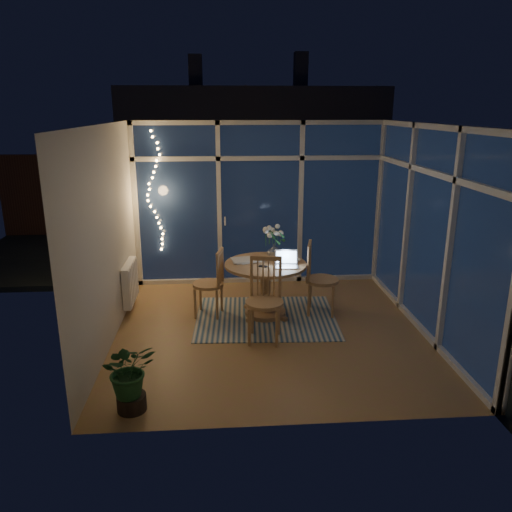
# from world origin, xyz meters

# --- Properties ---
(floor) EXTENTS (4.00, 4.00, 0.00)m
(floor) POSITION_xyz_m (0.00, 0.00, 0.00)
(floor) COLOR olive
(floor) RESTS_ON ground
(ceiling) EXTENTS (4.00, 4.00, 0.00)m
(ceiling) POSITION_xyz_m (0.00, 0.00, 2.60)
(ceiling) COLOR silver
(ceiling) RESTS_ON wall_back
(wall_back) EXTENTS (4.00, 0.04, 2.60)m
(wall_back) POSITION_xyz_m (0.00, 2.00, 1.30)
(wall_back) COLOR beige
(wall_back) RESTS_ON floor
(wall_front) EXTENTS (4.00, 0.04, 2.60)m
(wall_front) POSITION_xyz_m (0.00, -2.00, 1.30)
(wall_front) COLOR beige
(wall_front) RESTS_ON floor
(wall_left) EXTENTS (0.04, 4.00, 2.60)m
(wall_left) POSITION_xyz_m (-2.00, 0.00, 1.30)
(wall_left) COLOR beige
(wall_left) RESTS_ON floor
(wall_right) EXTENTS (0.04, 4.00, 2.60)m
(wall_right) POSITION_xyz_m (2.00, 0.00, 1.30)
(wall_right) COLOR beige
(wall_right) RESTS_ON floor
(window_wall_back) EXTENTS (4.00, 0.10, 2.60)m
(window_wall_back) POSITION_xyz_m (0.00, 1.96, 1.30)
(window_wall_back) COLOR silver
(window_wall_back) RESTS_ON floor
(window_wall_right) EXTENTS (0.10, 4.00, 2.60)m
(window_wall_right) POSITION_xyz_m (1.96, 0.00, 1.30)
(window_wall_right) COLOR silver
(window_wall_right) RESTS_ON floor
(radiator) EXTENTS (0.10, 0.70, 0.58)m
(radiator) POSITION_xyz_m (-1.94, 0.90, 0.40)
(radiator) COLOR white
(radiator) RESTS_ON wall_left
(fairy_lights) EXTENTS (0.24, 0.10, 1.85)m
(fairy_lights) POSITION_xyz_m (-1.65, 1.88, 1.52)
(fairy_lights) COLOR #FFBB66
(fairy_lights) RESTS_ON window_wall_back
(garden_patio) EXTENTS (12.00, 6.00, 0.10)m
(garden_patio) POSITION_xyz_m (0.50, 5.00, -0.06)
(garden_patio) COLOR black
(garden_patio) RESTS_ON ground
(garden_fence) EXTENTS (11.00, 0.08, 1.80)m
(garden_fence) POSITION_xyz_m (0.00, 5.50, 0.90)
(garden_fence) COLOR #3E2316
(garden_fence) RESTS_ON ground
(neighbour_roof) EXTENTS (7.00, 3.00, 2.20)m
(neighbour_roof) POSITION_xyz_m (0.30, 8.50, 2.20)
(neighbour_roof) COLOR #2E2F37
(neighbour_roof) RESTS_ON ground
(garden_shrubs) EXTENTS (0.90, 0.90, 0.90)m
(garden_shrubs) POSITION_xyz_m (-0.80, 3.40, 0.45)
(garden_shrubs) COLOR black
(garden_shrubs) RESTS_ON ground
(rug) EXTENTS (1.98, 1.61, 0.01)m
(rug) POSITION_xyz_m (-0.04, 0.43, 0.01)
(rug) COLOR beige
(rug) RESTS_ON floor
(dining_table) EXTENTS (1.16, 1.16, 0.76)m
(dining_table) POSITION_xyz_m (-0.04, 0.53, 0.38)
(dining_table) COLOR #A37249
(dining_table) RESTS_ON floor
(chair_left) EXTENTS (0.53, 0.53, 0.96)m
(chair_left) POSITION_xyz_m (-0.83, 0.58, 0.48)
(chair_left) COLOR #A37249
(chair_left) RESTS_ON floor
(chair_right) EXTENTS (0.58, 0.58, 1.04)m
(chair_right) POSITION_xyz_m (0.75, 0.54, 0.52)
(chair_right) COLOR #A37249
(chair_right) RESTS_ON floor
(chair_front) EXTENTS (0.57, 0.57, 1.06)m
(chair_front) POSITION_xyz_m (-0.13, -0.26, 0.53)
(chair_front) COLOR #A37249
(chair_front) RESTS_ON floor
(laptop) EXTENTS (0.33, 0.29, 0.22)m
(laptop) POSITION_xyz_m (0.22, 0.34, 0.87)
(laptop) COLOR silver
(laptop) RESTS_ON dining_table
(flower_vase) EXTENTS (0.21, 0.21, 0.21)m
(flower_vase) POSITION_xyz_m (0.10, 0.76, 0.86)
(flower_vase) COLOR white
(flower_vase) RESTS_ON dining_table
(bowl) EXTENTS (0.16, 0.16, 0.04)m
(bowl) POSITION_xyz_m (0.37, 0.58, 0.78)
(bowl) COLOR white
(bowl) RESTS_ON dining_table
(newspapers) EXTENTS (0.42, 0.37, 0.02)m
(newspapers) POSITION_xyz_m (-0.27, 0.64, 0.77)
(newspapers) COLOR silver
(newspapers) RESTS_ON dining_table
(phone) EXTENTS (0.13, 0.10, 0.01)m
(phone) POSITION_xyz_m (-0.09, 0.38, 0.76)
(phone) COLOR black
(phone) RESTS_ON dining_table
(potted_plant) EXTENTS (0.67, 0.63, 0.76)m
(potted_plant) POSITION_xyz_m (-1.52, -1.65, 0.38)
(potted_plant) COLOR #1A4A23
(potted_plant) RESTS_ON floor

